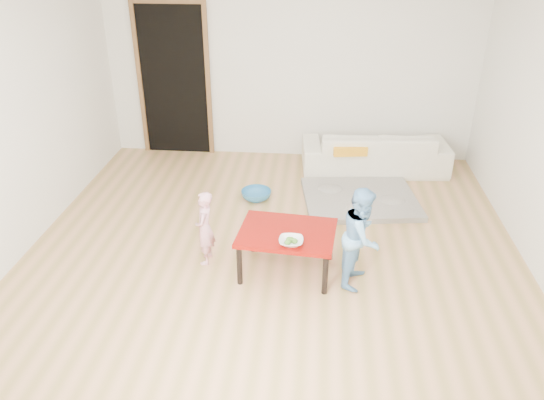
# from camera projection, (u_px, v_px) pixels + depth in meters

# --- Properties ---
(floor) EXTENTS (5.00, 5.00, 0.01)m
(floor) POSITION_uv_depth(u_px,v_px,m) (274.00, 247.00, 5.48)
(floor) COLOR #A88748
(floor) RESTS_ON ground
(back_wall) EXTENTS (5.00, 0.02, 2.60)m
(back_wall) POSITION_uv_depth(u_px,v_px,m) (290.00, 64.00, 7.08)
(back_wall) COLOR silver
(back_wall) RESTS_ON floor
(left_wall) EXTENTS (0.02, 5.00, 2.60)m
(left_wall) POSITION_uv_depth(u_px,v_px,m) (14.00, 119.00, 5.08)
(left_wall) COLOR silver
(left_wall) RESTS_ON floor
(doorway) EXTENTS (1.02, 0.08, 2.11)m
(doorway) POSITION_uv_depth(u_px,v_px,m) (174.00, 82.00, 7.32)
(doorway) COLOR brown
(doorway) RESTS_ON back_wall
(sofa) EXTENTS (1.96, 0.89, 0.56)m
(sofa) POSITION_uv_depth(u_px,v_px,m) (375.00, 150.00, 7.06)
(sofa) COLOR silver
(sofa) RESTS_ON floor
(cushion) EXTENTS (0.47, 0.43, 0.11)m
(cushion) POSITION_uv_depth(u_px,v_px,m) (348.00, 147.00, 6.79)
(cushion) COLOR #F8A41B
(cushion) RESTS_ON sofa
(red_table) EXTENTS (0.94, 0.75, 0.44)m
(red_table) POSITION_uv_depth(u_px,v_px,m) (287.00, 251.00, 5.00)
(red_table) COLOR maroon
(red_table) RESTS_ON floor
(bowl) EXTENTS (0.22, 0.22, 0.05)m
(bowl) POSITION_uv_depth(u_px,v_px,m) (291.00, 242.00, 4.69)
(bowl) COLOR white
(bowl) RESTS_ON red_table
(broccoli) EXTENTS (0.12, 0.12, 0.06)m
(broccoli) POSITION_uv_depth(u_px,v_px,m) (291.00, 241.00, 4.69)
(broccoli) COLOR #2D5919
(broccoli) RESTS_ON red_table
(child_pink) EXTENTS (0.18, 0.28, 0.75)m
(child_pink) POSITION_uv_depth(u_px,v_px,m) (205.00, 228.00, 5.08)
(child_pink) COLOR pink
(child_pink) RESTS_ON floor
(child_blue) EXTENTS (0.48, 0.55, 0.95)m
(child_blue) POSITION_uv_depth(u_px,v_px,m) (362.00, 237.00, 4.74)
(child_blue) COLOR #69BEF5
(child_blue) RESTS_ON floor
(basin) EXTENTS (0.36, 0.36, 0.11)m
(basin) POSITION_uv_depth(u_px,v_px,m) (256.00, 195.00, 6.40)
(basin) COLOR teal
(basin) RESTS_ON floor
(blanket) EXTENTS (1.46, 1.27, 0.07)m
(blanket) POSITION_uv_depth(u_px,v_px,m) (360.00, 199.00, 6.36)
(blanket) COLOR #9E978B
(blanket) RESTS_ON floor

